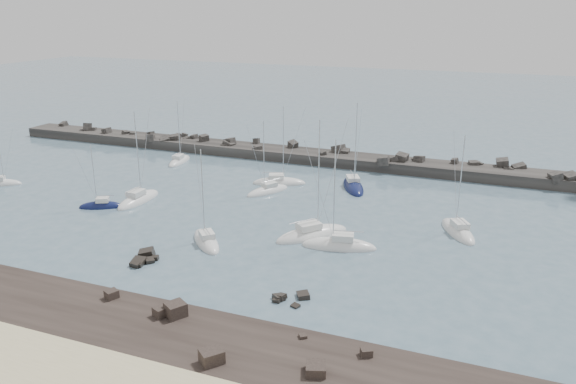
# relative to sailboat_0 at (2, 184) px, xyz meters

# --- Properties ---
(ground) EXTENTS (400.00, 400.00, 0.00)m
(ground) POSITION_rel_sailboat_0_xyz_m (42.23, -6.39, -0.13)
(ground) COLOR slate
(ground) RESTS_ON ground
(rock_shelf) EXTENTS (140.00, 12.00, 2.01)m
(rock_shelf) POSITION_rel_sailboat_0_xyz_m (42.32, -28.40, -0.11)
(rock_shelf) COLOR black
(rock_shelf) RESTS_ON ground
(rock_cluster_near) EXTENTS (2.99, 4.23, 1.71)m
(rock_cluster_near) POSITION_rel_sailboat_0_xyz_m (37.75, -15.21, 0.03)
(rock_cluster_near) COLOR black
(rock_cluster_near) RESTS_ON ground
(rock_cluster_far) EXTENTS (3.72, 3.35, 1.28)m
(rock_cluster_far) POSITION_rel_sailboat_0_xyz_m (56.15, -17.46, -0.10)
(rock_cluster_far) COLOR black
(rock_cluster_far) RESTS_ON ground
(breakwater) EXTENTS (115.00, 7.11, 4.92)m
(breakwater) POSITION_rel_sailboat_0_xyz_m (34.93, 31.62, 0.16)
(breakwater) COLOR #292624
(breakwater) RESTS_ON ground
(sailboat_0) EXTENTS (6.33, 4.65, 9.95)m
(sailboat_0) POSITION_rel_sailboat_0_xyz_m (0.00, 0.00, 0.00)
(sailboat_0) COLOR silver
(sailboat_0) RESTS_ON ground
(sailboat_1) EXTENTS (3.24, 7.81, 12.02)m
(sailboat_1) POSITION_rel_sailboat_0_xyz_m (19.16, 22.08, -0.00)
(sailboat_1) COLOR silver
(sailboat_1) RESTS_ON ground
(sailboat_2) EXTENTS (6.32, 4.43, 9.91)m
(sailboat_2) POSITION_rel_sailboat_0_xyz_m (21.76, -2.81, 0.01)
(sailboat_2) COLOR #0F1741
(sailboat_2) RESTS_ON ground
(sailboat_3) EXTENTS (3.02, 9.01, 14.24)m
(sailboat_3) POSITION_rel_sailboat_0_xyz_m (25.14, 1.28, 0.02)
(sailboat_3) COLOR silver
(sailboat_3) RESTS_ON ground
(sailboat_4) EXTENTS (8.93, 5.43, 13.50)m
(sailboat_4) POSITION_rel_sailboat_0_xyz_m (41.07, 16.64, 0.00)
(sailboat_4) COLOR silver
(sailboat_4) RESTS_ON ground
(sailboat_5) EXTENTS (7.11, 7.34, 12.43)m
(sailboat_5) POSITION_rel_sailboat_0_xyz_m (41.82, -8.37, 0.01)
(sailboat_5) COLOR silver
(sailboat_5) RESTS_ON ground
(sailboat_6) EXTENTS (5.80, 7.77, 12.07)m
(sailboat_6) POSITION_rel_sailboat_0_xyz_m (41.07, 12.02, 0.00)
(sailboat_6) COLOR silver
(sailboat_6) RESTS_ON ground
(sailboat_7) EXTENTS (8.88, 9.53, 15.75)m
(sailboat_7) POSITION_rel_sailboat_0_xyz_m (53.01, -1.81, 0.02)
(sailboat_7) COLOR silver
(sailboat_7) RESTS_ON ground
(sailboat_8) EXTENTS (6.47, 9.52, 14.51)m
(sailboat_8) POSITION_rel_sailboat_0_xyz_m (52.67, 19.03, 0.01)
(sailboat_8) COLOR #0F1741
(sailboat_8) RESTS_ON ground
(sailboat_9) EXTENTS (9.27, 4.60, 14.16)m
(sailboat_9) POSITION_rel_sailboat_0_xyz_m (57.12, -3.86, 0.02)
(sailboat_9) COLOR silver
(sailboat_9) RESTS_ON ground
(sailboat_10) EXTENTS (6.30, 8.67, 13.44)m
(sailboat_10) POSITION_rel_sailboat_0_xyz_m (69.76, 5.96, 0.01)
(sailboat_10) COLOR silver
(sailboat_10) RESTS_ON ground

